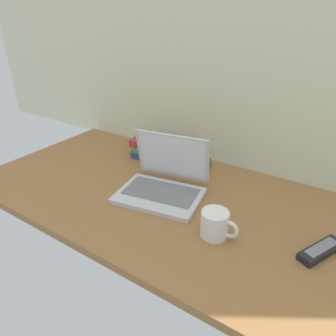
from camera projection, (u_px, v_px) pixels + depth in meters
desk at (173, 201)px, 1.18m from camera, size 1.60×0.76×0.03m
laptop at (164, 182)px, 1.18m from camera, size 0.35×0.32×0.22m
coffee_mug at (215, 224)px, 0.96m from camera, size 0.12×0.09×0.09m
remote_control_near at (203, 167)px, 1.37m from camera, size 0.09×0.17×0.02m
remote_control_far at (321, 250)px, 0.90m from camera, size 0.11×0.16×0.02m
book_stack at (152, 148)px, 1.48m from camera, size 0.20×0.17×0.09m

